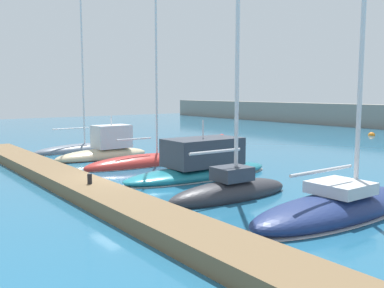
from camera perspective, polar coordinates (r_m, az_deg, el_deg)
The scene contains 11 objects.
ground_plane at distance 21.04m, azimuth -9.29°, elevation -5.65°, with size 120.00×120.00×0.00m, color #236084.
dock_pier at distance 20.17m, azimuth -14.38°, elevation -5.48°, with size 33.84×2.05×0.58m, color brown.
sailboat_slate_nearest at distance 34.41m, azimuth -14.33°, elevation -0.60°, with size 2.19×7.69×13.34m.
motorboat_sand_second at distance 30.42m, azimuth -11.37°, elevation -0.78°, with size 2.36×6.97×3.25m.
sailboat_red_third at distance 27.04m, azimuth -6.53°, elevation -2.35°, with size 2.11×7.83×14.83m.
motorboat_teal_fourth at distance 23.23m, azimuth 1.26°, elevation -2.75°, with size 2.85×9.23×3.27m.
sailboat_charcoal_fifth at distance 18.67m, azimuth 5.09°, elevation -5.91°, with size 1.91×6.27×12.55m.
sailboat_navy_sixth at distance 16.80m, azimuth 18.76°, elevation -7.50°, with size 2.59×8.79×17.42m.
mooring_buoy_orange at distance 49.35m, azimuth 22.64°, elevation 1.03°, with size 0.72×0.72×0.72m, color orange.
mooring_buoy_red at distance 44.32m, azimuth 3.94°, elevation 0.95°, with size 0.62×0.62×0.62m, color red.
dock_bollard at distance 19.23m, azimuth -13.37°, elevation -4.50°, with size 0.20×0.20×0.44m, color black.
Camera 1 is at (18.30, -9.36, 4.50)m, focal length 40.36 mm.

